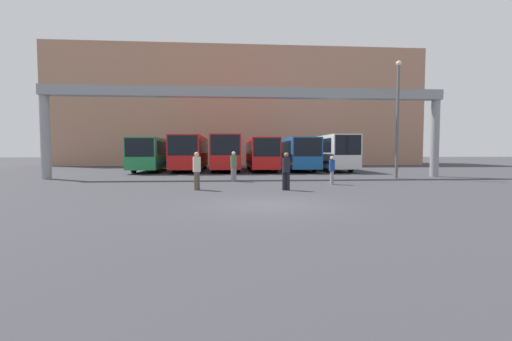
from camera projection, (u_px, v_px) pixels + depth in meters
ground_plane at (269, 205)px, 11.90m from camera, size 200.00×200.00×0.00m
building_backdrop at (239, 111)px, 50.66m from camera, size 50.32×12.00×15.80m
overhead_gantry at (249, 102)px, 23.94m from camera, size 28.04×0.80×6.32m
bus_slot_0 at (154, 153)px, 32.34m from camera, size 2.51×10.26×3.03m
bus_slot_1 at (191, 151)px, 33.14m from camera, size 2.63×11.36×3.26m
bus_slot_2 at (226, 151)px, 33.19m from camera, size 2.62×10.93×3.32m
bus_slot_3 at (261, 152)px, 33.56m from camera, size 2.46×11.13×3.06m
bus_slot_4 at (295, 152)px, 33.65m from camera, size 2.60×10.79×3.09m
bus_slot_5 at (330, 151)px, 33.63m from camera, size 2.46×10.25×3.35m
pedestrian_mid_left at (332, 169)px, 19.28m from camera, size 0.33×0.33×1.59m
pedestrian_near_center at (234, 166)px, 21.20m from camera, size 0.39×0.39×1.87m
pedestrian_near_left at (197, 170)px, 16.52m from camera, size 0.38×0.38×1.84m
pedestrian_far_center at (286, 170)px, 16.40m from camera, size 0.38×0.38×1.81m
lamp_post at (398, 115)px, 23.48m from camera, size 0.36×0.36×8.04m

